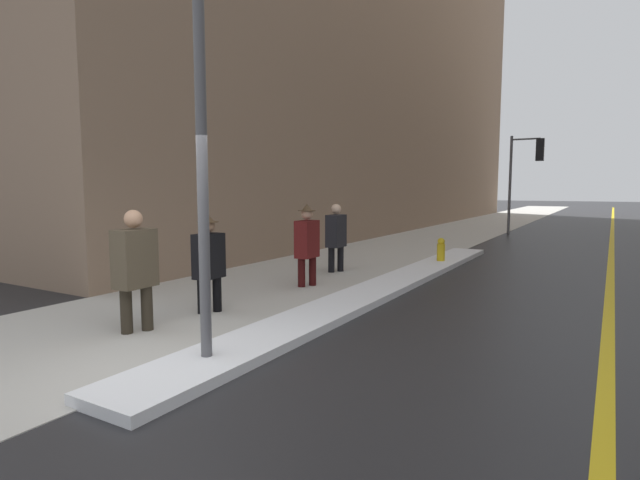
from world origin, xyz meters
TOP-DOWN VIEW (x-y plane):
  - ground_plane at (0.00, 0.00)m, footprint 160.00×160.00m
  - sidewalk_slab at (-2.00, 15.00)m, footprint 4.00×80.00m
  - road_centre_stripe at (4.00, 15.00)m, footprint 0.16×80.00m
  - snow_bank_curb at (0.27, 5.42)m, footprint 0.89×12.64m
  - lamp_post at (0.21, 0.51)m, footprint 0.28×0.28m
  - traffic_light_near at (0.86, 18.67)m, footprint 1.31×0.32m
  - pedestrian_trailing at (-1.51, 1.00)m, footprint 0.33×0.55m
  - pedestrian_in_fedora at (-1.40, 2.29)m, footprint 0.33×0.49m
  - pedestrian_nearside at (-1.19, 4.85)m, footprint 0.35×0.51m
  - pedestrian_with_shoulder_bag at (-1.52, 6.64)m, footprint 0.31×0.73m
  - fire_hydrant at (0.28, 8.87)m, footprint 0.20×0.20m

SIDE VIEW (x-z plane):
  - ground_plane at x=0.00m, z-range 0.00..0.00m
  - road_centre_stripe at x=4.00m, z-range 0.00..0.00m
  - sidewalk_slab at x=-2.00m, z-range 0.00..0.01m
  - snow_bank_curb at x=0.27m, z-range 0.00..0.12m
  - fire_hydrant at x=0.28m, z-range 0.00..0.70m
  - pedestrian_in_fedora at x=-1.40m, z-range 0.07..1.63m
  - pedestrian_with_shoulder_bag at x=-1.52m, z-range 0.08..1.67m
  - pedestrian_nearside at x=-1.19m, z-range 0.08..1.72m
  - pedestrian_trailing at x=-1.51m, z-range 0.09..1.75m
  - traffic_light_near at x=0.86m, z-range 0.91..5.01m
  - lamp_post at x=0.21m, z-range 0.50..6.18m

